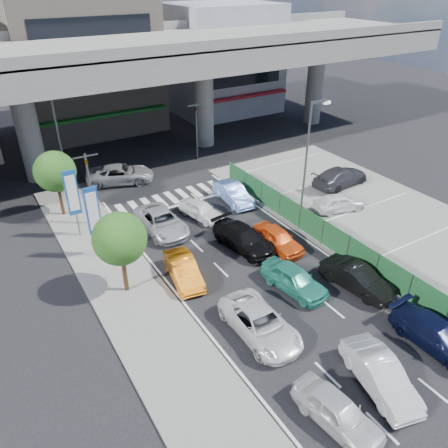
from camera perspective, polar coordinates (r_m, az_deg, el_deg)
ground at (r=24.53m, az=6.50°, el=-8.34°), size 120.00×120.00×0.00m
parking_lot at (r=32.48m, az=19.96°, el=0.41°), size 12.00×28.00×0.06m
sidewalk_left at (r=24.72m, az=-12.54°, el=-8.44°), size 4.00×30.00×0.12m
fence_run at (r=27.63m, az=14.14°, el=-1.98°), size 0.16×22.00×1.80m
expressway at (r=39.31m, az=-13.69°, el=20.06°), size 64.00×14.00×10.75m
building_center at (r=49.91m, az=-17.97°, el=20.06°), size 14.00×10.90×15.00m
building_east at (r=55.41m, az=-0.32°, el=20.73°), size 12.00×10.90×12.00m
traffic_light_left at (r=29.70m, az=-17.36°, el=6.52°), size 1.60×1.24×5.20m
traffic_light_right at (r=39.81m, az=-3.68°, el=13.77°), size 1.60×1.24×5.20m
street_lamp_right at (r=30.33m, az=11.06°, el=9.56°), size 1.65×0.22×8.00m
street_lamp_left at (r=34.92m, az=-20.57°, el=10.97°), size 1.65×0.22×8.00m
signboard_near at (r=26.32m, az=-16.71°, el=1.37°), size 0.80×0.14×4.70m
signboard_far at (r=28.89m, az=-19.18°, el=3.61°), size 0.80×0.14×4.70m
tree_near at (r=22.83m, az=-13.46°, el=-1.90°), size 2.80×2.80×4.80m
tree_far at (r=31.91m, az=-21.22°, el=6.40°), size 2.80×2.80×4.80m
van_white_back_left at (r=18.64m, az=14.59°, el=-22.63°), size 1.99×3.97×1.30m
hatch_white_back_mid at (r=20.24m, az=19.74°, el=-18.04°), size 2.41×4.42×1.38m
minivan_navy_back at (r=22.98m, az=26.06°, el=-12.91°), size 1.96×4.56×1.31m
sedan_white_mid_left at (r=21.38m, az=4.74°, el=-12.79°), size 2.29×4.87×1.35m
taxi_teal_mid at (r=24.20m, az=9.15°, el=-7.11°), size 2.23×4.25×1.38m
hatch_black_mid_right at (r=25.04m, az=16.95°, el=-6.76°), size 2.02×4.35×1.38m
taxi_orange_left at (r=24.74m, az=-5.34°, el=-5.98°), size 2.01×4.12×1.30m
sedan_black_mid at (r=27.35m, az=2.62°, el=-1.85°), size 2.60×4.98×1.38m
taxi_orange_right at (r=27.54m, az=7.07°, el=-1.92°), size 1.70×3.90×1.31m
wagon_silver_front_left at (r=29.40m, az=-8.17°, el=0.31°), size 2.35×5.00×1.38m
sedan_white_front_mid at (r=30.74m, az=-3.01°, el=1.88°), size 2.29×3.87×1.24m
kei_truck_front_right at (r=32.83m, az=1.21°, el=4.01°), size 1.74×4.28×1.38m
crossing_wagon_silver at (r=36.90m, az=-13.43°, el=6.36°), size 5.95×4.24×1.51m
parked_sedan_white at (r=32.58m, az=14.80°, el=2.75°), size 4.05×2.42×1.29m
parked_sedan_dgrey at (r=36.52m, az=14.95°, el=5.99°), size 5.35×2.59×1.50m
traffic_cone at (r=30.62m, az=9.09°, el=0.86°), size 0.40×0.40×0.63m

